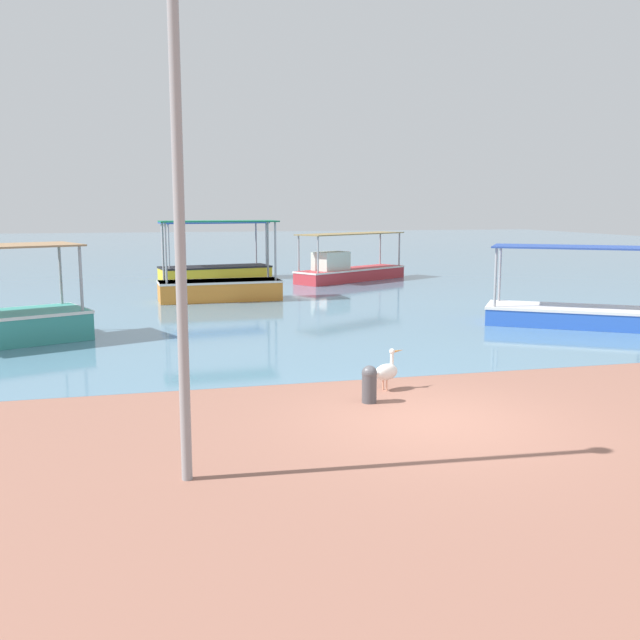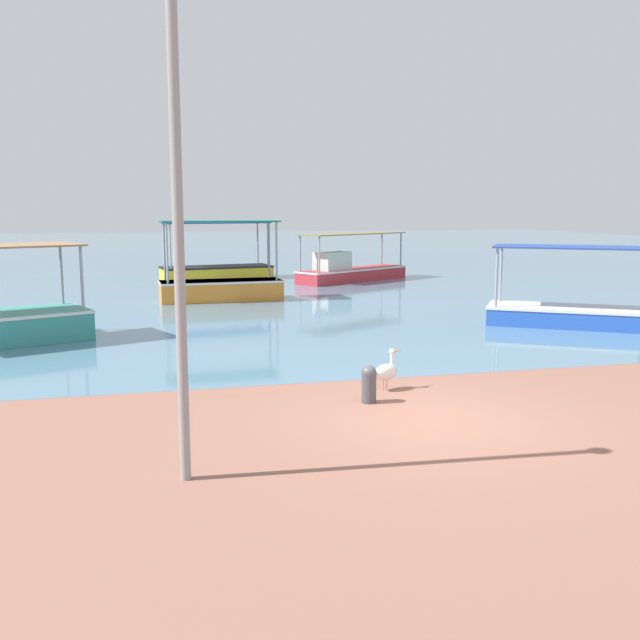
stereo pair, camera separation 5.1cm
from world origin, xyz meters
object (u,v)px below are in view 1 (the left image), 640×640
Objects in this scene: pelican at (386,371)px; lamp_post at (179,195)px; mooring_bollard at (369,383)px; fishing_boat_near_right at (220,285)px; fishing_boat_far_left at (568,310)px; fishing_boat_near_left at (348,269)px; fishing_boat_outer at (215,268)px.

pelican is 6.41m from lamp_post.
fishing_boat_near_right is at bearing 94.17° from mooring_bollard.
fishing_boat_far_left is 0.75× the size of lamp_post.
fishing_boat_near_right is at bearing 96.77° from pelican.
fishing_boat_near_left is at bearing 69.10° from lamp_post.
fishing_boat_near_right reaches higher than fishing_boat_far_left.
mooring_bollard is at bearing 40.61° from lamp_post.
pelican is at bearing -87.38° from fishing_boat_outer.
lamp_post is at bearing -140.81° from fishing_boat_far_left.
mooring_bollard is at bearing -127.34° from pelican.
lamp_post reaches higher than pelican.
fishing_boat_far_left is at bearing -78.82° from fishing_boat_near_left.
pelican is 0.99m from mooring_bollard.
fishing_boat_far_left is 0.80× the size of fishing_boat_near_left.
fishing_boat_near_right is (-0.66, -8.43, 0.06)m from fishing_boat_outer.
fishing_boat_near_left is (6.73, 5.77, -0.01)m from fishing_boat_near_right.
fishing_boat_far_left reaches higher than mooring_bollard.
fishing_boat_outer reaches higher than fishing_boat_far_left.
mooring_bollard is (-5.64, -20.83, -0.20)m from fishing_boat_near_left.
fishing_boat_outer is 22.73m from pelican.
fishing_boat_near_right is at bearing 82.57° from lamp_post.
fishing_boat_far_left is at bearing 37.20° from pelican.
fishing_boat_outer reaches higher than pelican.
fishing_boat_near_left is 0.94× the size of lamp_post.
lamp_post is at bearing -139.39° from mooring_bollard.
fishing_boat_far_left reaches higher than fishing_boat_near_left.
fishing_boat_outer is at bearing 91.08° from mooring_bollard.
mooring_bollard is (1.10, -15.06, -0.21)m from fishing_boat_near_right.
fishing_boat_far_left is 6.19× the size of pelican.
mooring_bollard is (0.44, -23.49, -0.15)m from fishing_boat_outer.
fishing_boat_near_right is 8.86m from fishing_boat_near_left.
pelican is 1.16× the size of mooring_bollard.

